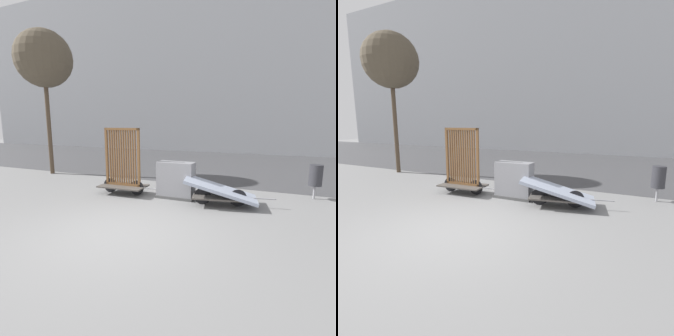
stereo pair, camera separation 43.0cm
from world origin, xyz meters
The scene contains 8 objects.
ground_plane centered at (0.00, 0.00, 0.00)m, with size 60.00×60.00×0.00m, color slate.
road_strip centered at (0.00, 9.61, 0.00)m, with size 56.00×10.24×0.01m.
building_facade centered at (0.00, 16.73, 6.50)m, with size 48.00×4.00×12.99m.
bike_cart_with_bedframe centered at (-1.49, 2.50, 0.71)m, with size 2.14×0.85×2.02m.
bike_cart_with_mattress centered at (1.50, 2.50, 0.38)m, with size 2.40×1.26×0.73m.
utility_cabinet centered at (0.16, 2.71, 0.49)m, with size 1.13×0.52×1.06m.
trash_bin centered at (3.89, 4.14, 0.69)m, with size 0.35×0.35×1.00m.
street_tree centered at (-6.12, 4.14, 4.69)m, with size 2.26×2.26×5.85m.
Camera 2 is at (3.20, -4.05, 2.19)m, focal length 28.00 mm.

